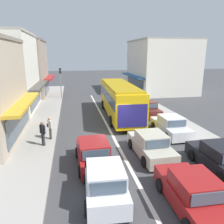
{
  "coord_description": "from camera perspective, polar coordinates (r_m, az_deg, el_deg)",
  "views": [
    {
      "loc": [
        -2.97,
        -14.47,
        6.0
      ],
      "look_at": [
        0.42,
        3.31,
        1.2
      ],
      "focal_mm": 35.0,
      "sensor_mm": 36.0,
      "label": 1
    }
  ],
  "objects": [
    {
      "name": "shopfront_far_end",
      "position": [
        34.07,
        -23.38,
        10.26
      ],
      "size": [
        8.67,
        7.59,
        7.96
      ],
      "color": "gray",
      "rests_on": "ground"
    },
    {
      "name": "city_bus",
      "position": [
        21.37,
        1.94,
        3.73
      ],
      "size": [
        3.03,
        10.94,
        3.23
      ],
      "color": "yellow",
      "rests_on": "ground"
    },
    {
      "name": "parked_sedan_kerb_rear",
      "position": [
        28.01,
        5.36,
        3.8
      ],
      "size": [
        2.01,
        4.26,
        1.47
      ],
      "color": "#B7B29E",
      "rests_on": "ground"
    },
    {
      "name": "lane_centre_line",
      "position": [
        19.64,
        -1.58,
        -2.92
      ],
      "size": [
        0.2,
        28.0,
        0.01
      ],
      "primitive_type": "cube",
      "color": "silver",
      "rests_on": "ground"
    },
    {
      "name": "shopfront_mid_block",
      "position": [
        25.88,
        -27.3,
        9.02
      ],
      "size": [
        7.79,
        8.82,
        8.21
      ],
      "color": "silver",
      "rests_on": "ground"
    },
    {
      "name": "sedan_queue_far_back",
      "position": [
        9.75,
        20.48,
        -19.4
      ],
      "size": [
        1.98,
        4.24,
        1.47
      ],
      "color": "maroon",
      "rests_on": "ground"
    },
    {
      "name": "parked_sedan_kerb_second",
      "position": [
        17.38,
        15.04,
        -3.57
      ],
      "size": [
        1.93,
        4.21,
        1.47
      ],
      "color": "silver",
      "rests_on": "ground"
    },
    {
      "name": "hatchback_behind_bus_near",
      "position": [
        12.23,
        -4.9,
        -10.84
      ],
      "size": [
        1.91,
        3.75,
        1.54
      ],
      "color": "maroon",
      "rests_on": "ground"
    },
    {
      "name": "pedestrian_browsing_midblock",
      "position": [
        15.05,
        -17.66,
        -5.02
      ],
      "size": [
        0.39,
        0.47,
        1.63
      ],
      "color": "#333338",
      "rests_on": "sidewalk_left"
    },
    {
      "name": "sidewalk_left",
      "position": [
        21.65,
        -20.55,
        -2.01
      ],
      "size": [
        5.2,
        44.0,
        0.14
      ],
      "primitive_type": "cube",
      "color": "#A39E96",
      "rests_on": "ground"
    },
    {
      "name": "parked_sedan_kerb_front",
      "position": [
        13.11,
        26.45,
        -10.85
      ],
      "size": [
        1.9,
        4.2,
        1.47
      ],
      "color": "black",
      "rests_on": "ground"
    },
    {
      "name": "parked_sedan_kerb_third",
      "position": [
        22.34,
        9.04,
        0.84
      ],
      "size": [
        1.95,
        4.23,
        1.47
      ],
      "color": "#561E19",
      "rests_on": "ground"
    },
    {
      "name": "traffic_light_downstreet",
      "position": [
        30.76,
        -13.31,
        8.6
      ],
      "size": [
        0.33,
        0.24,
        4.2
      ],
      "color": "gray",
      "rests_on": "ground"
    },
    {
      "name": "pedestrian_with_handbag_near",
      "position": [
        16.04,
        -15.9,
        -3.65
      ],
      "size": [
        0.42,
        0.64,
        1.63
      ],
      "color": "#4C4742",
      "rests_on": "sidewalk_left"
    },
    {
      "name": "hatchback_adjacent_lane_lead",
      "position": [
        9.8,
        -1.84,
        -17.85
      ],
      "size": [
        1.96,
        3.78,
        1.54
      ],
      "color": "silver",
      "rests_on": "ground"
    },
    {
      "name": "kerb_right",
      "position": [
        23.2,
        12.89,
        -0.36
      ],
      "size": [
        2.8,
        44.0,
        0.12
      ],
      "primitive_type": "cube",
      "color": "#A39E96",
      "rests_on": "ground"
    },
    {
      "name": "sedan_queue_gap_filler",
      "position": [
        13.56,
        10.07,
        -8.58
      ],
      "size": [
        1.98,
        4.24,
        1.47
      ],
      "color": "#B7B29E",
      "rests_on": "ground"
    },
    {
      "name": "ground_plane",
      "position": [
        15.94,
        0.75,
        -7.25
      ],
      "size": [
        140.0,
        140.0,
        0.0
      ],
      "primitive_type": "plane",
      "color": "#3F3F42"
    },
    {
      "name": "building_right_far",
      "position": [
        36.73,
        12.66,
        11.54
      ],
      "size": [
        9.63,
        10.52,
        8.21
      ],
      "color": "silver",
      "rests_on": "ground"
    }
  ]
}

